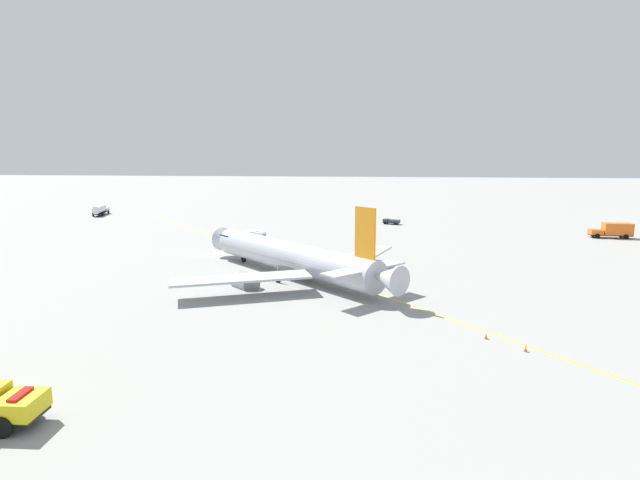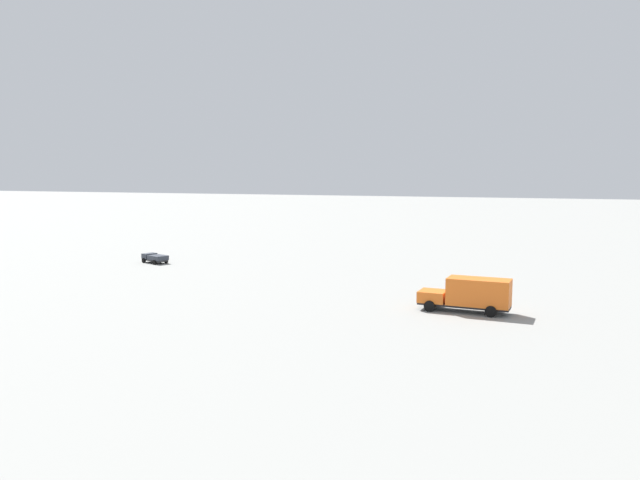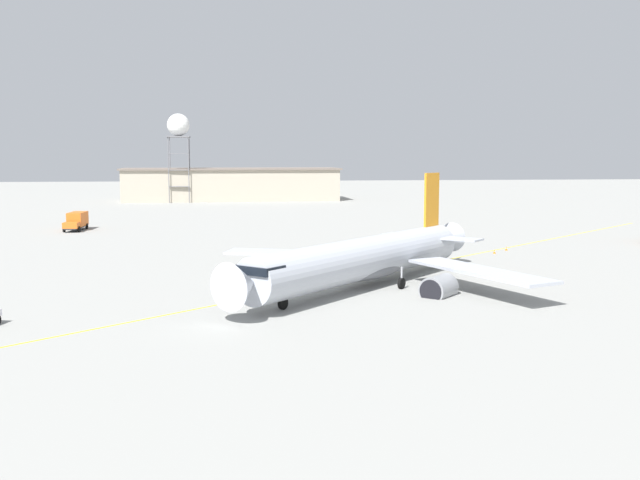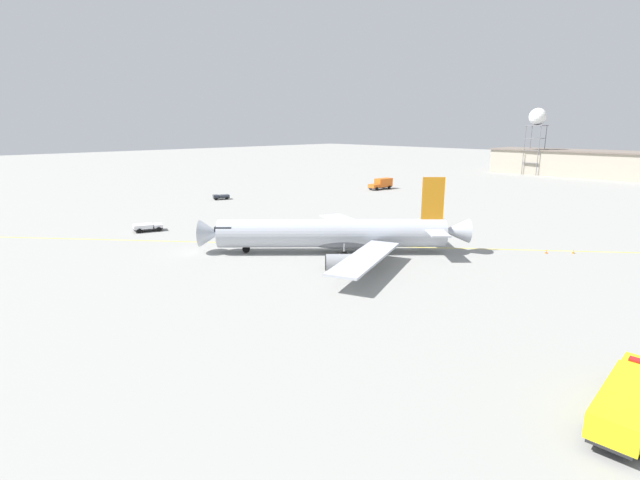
# 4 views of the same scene
# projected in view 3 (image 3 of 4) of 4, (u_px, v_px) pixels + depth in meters

# --- Properties ---
(ground_plane) EXTENTS (600.00, 600.00, 0.00)m
(ground_plane) POSITION_uv_depth(u_px,v_px,m) (322.00, 282.00, 74.13)
(ground_plane) COLOR gray
(airliner_main) EXTENTS (29.77, 31.02, 11.61)m
(airliner_main) POSITION_uv_depth(u_px,v_px,m) (366.00, 260.00, 70.86)
(airliner_main) COLOR #B2B7C1
(airliner_main) RESTS_ON ground_plane
(catering_truck_truck) EXTENTS (3.09, 8.15, 3.10)m
(catering_truck_truck) POSITION_uv_depth(u_px,v_px,m) (77.00, 221.00, 125.15)
(catering_truck_truck) COLOR #232326
(catering_truck_truck) RESTS_ON ground_plane
(radar_tower) EXTENTS (6.22, 6.22, 24.43)m
(radar_tower) POSITION_uv_depth(u_px,v_px,m) (178.00, 129.00, 197.72)
(radar_tower) COLOR slate
(radar_tower) RESTS_ON ground_plane
(terminal_shed) EXTENTS (62.63, 20.54, 9.40)m
(terminal_shed) POSITION_uv_depth(u_px,v_px,m) (231.00, 184.00, 208.47)
(terminal_shed) COLOR #B2A893
(terminal_shed) RESTS_ON ground_plane
(taxiway_centreline) EXTENTS (129.48, 111.06, 0.01)m
(taxiway_centreline) POSITION_uv_depth(u_px,v_px,m) (351.00, 279.00, 75.97)
(taxiway_centreline) COLOR yellow
(taxiway_centreline) RESTS_ON ground_plane
(safety_cone_near) EXTENTS (0.36, 0.36, 0.55)m
(safety_cone_near) POSITION_uv_depth(u_px,v_px,m) (494.00, 252.00, 95.32)
(safety_cone_near) COLOR orange
(safety_cone_near) RESTS_ON ground_plane
(safety_cone_mid) EXTENTS (0.36, 0.36, 0.55)m
(safety_cone_mid) POSITION_uv_depth(u_px,v_px,m) (506.00, 248.00, 98.42)
(safety_cone_mid) COLOR orange
(safety_cone_mid) RESTS_ON ground_plane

